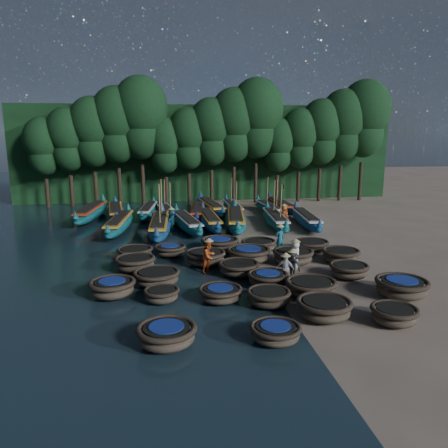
{
  "coord_description": "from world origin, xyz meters",
  "views": [
    {
      "loc": [
        -5.08,
        -24.17,
        7.41
      ],
      "look_at": [
        -0.97,
        3.89,
        1.3
      ],
      "focal_mm": 35.0,
      "sensor_mm": 36.0,
      "label": 1
    }
  ],
  "objects": [
    {
      "name": "tree_7",
      "position": [
        0.1,
        20.0,
        7.32
      ],
      "size": [
        4.51,
        4.51,
        10.63
      ],
      "color": "black",
      "rests_on": "ground"
    },
    {
      "name": "long_boat_14",
      "position": [
        -0.64,
        14.49,
        0.59
      ],
      "size": [
        2.6,
        8.78,
        1.56
      ],
      "rotation": [
        0.0,
        0.0,
        0.12
      ],
      "color": "navy",
      "rests_on": "ground"
    },
    {
      "name": "tree_4",
      "position": [
        -6.8,
        20.0,
        8.67
      ],
      "size": [
        5.34,
        5.34,
        12.58
      ],
      "color": "black",
      "rests_on": "ground"
    },
    {
      "name": "fisherman_6",
      "position": [
        4.48,
        8.47,
        0.9
      ],
      "size": [
        0.89,
        0.98,
        1.89
      ],
      "rotation": [
        0.0,
        0.0,
        2.13
      ],
      "color": "#B14417",
      "rests_on": "ground"
    },
    {
      "name": "coracle_4",
      "position": [
        3.75,
        -9.5,
        0.41
      ],
      "size": [
        2.07,
        2.07,
        0.72
      ],
      "rotation": [
        0.0,
        0.0,
        0.25
      ],
      "color": "#4D4230",
      "rests_on": "ground"
    },
    {
      "name": "long_boat_10",
      "position": [
        -8.92,
        13.48,
        0.55
      ],
      "size": [
        2.31,
        8.21,
        1.45
      ],
      "rotation": [
        0.0,
        0.0,
        0.11
      ],
      "color": "navy",
      "rests_on": "ground"
    },
    {
      "name": "coracle_11",
      "position": [
        -5.4,
        -3.75,
        0.43
      ],
      "size": [
        2.35,
        2.35,
        0.76
      ],
      "rotation": [
        0.0,
        0.0,
        0.12
      ],
      "color": "#4D4230",
      "rests_on": "ground"
    },
    {
      "name": "coracle_13",
      "position": [
        -0.09,
        -4.72,
        0.42
      ],
      "size": [
        1.98,
        1.98,
        0.72
      ],
      "rotation": [
        0.0,
        0.0,
        -0.0
      ],
      "color": "#4D4230",
      "rests_on": "ground"
    },
    {
      "name": "long_boat_16",
      "position": [
        4.62,
        13.37,
        0.52
      ],
      "size": [
        1.99,
        7.65,
        3.26
      ],
      "rotation": [
        0.0,
        0.0,
        0.09
      ],
      "color": "#0F5458",
      "rests_on": "ground"
    },
    {
      "name": "coracle_15",
      "position": [
        -6.54,
        -1.42,
        0.47
      ],
      "size": [
        2.24,
        2.24,
        0.82
      ],
      "rotation": [
        0.0,
        0.0,
        -0.14
      ],
      "color": "#4D4230",
      "rests_on": "ground"
    },
    {
      "name": "fisherman_4",
      "position": [
        0.85,
        -4.4,
        0.82
      ],
      "size": [
        0.94,
        0.64,
        1.69
      ],
      "rotation": [
        0.0,
        0.0,
        5.93
      ],
      "color": "silver",
      "rests_on": "ground"
    },
    {
      "name": "tree_5",
      "position": [
        -4.5,
        20.0,
        5.97
      ],
      "size": [
        3.68,
        3.68,
        8.68
      ],
      "color": "black",
      "rests_on": "ground"
    },
    {
      "name": "long_boat_7",
      "position": [
        3.78,
        8.41,
        0.56
      ],
      "size": [
        2.03,
        8.22,
        3.5
      ],
      "rotation": [
        0.0,
        0.0,
        -0.07
      ],
      "color": "#0F5458",
      "rests_on": "ground"
    },
    {
      "name": "tree_1",
      "position": [
        -13.7,
        20.0,
        6.65
      ],
      "size": [
        4.09,
        4.09,
        9.65
      ],
      "color": "black",
      "rests_on": "ground"
    },
    {
      "name": "long_boat_3",
      "position": [
        -5.21,
        7.24,
        0.61
      ],
      "size": [
        2.03,
        9.11,
        3.87
      ],
      "rotation": [
        0.0,
        0.0,
        -0.05
      ],
      "color": "navy",
      "rests_on": "ground"
    },
    {
      "name": "tree_13",
      "position": [
        13.9,
        20.0,
        8.0
      ],
      "size": [
        4.92,
        4.92,
        11.6
      ],
      "color": "black",
      "rests_on": "ground"
    },
    {
      "name": "coracle_2",
      "position": [
        -1.18,
        -10.22,
        0.37
      ],
      "size": [
        1.87,
        1.87,
        0.63
      ],
      "rotation": [
        0.0,
        0.0,
        -0.01
      ],
      "color": "#4D4230",
      "rests_on": "ground"
    },
    {
      "name": "coracle_18",
      "position": [
        2.2,
        -1.36,
        0.48
      ],
      "size": [
        2.61,
        2.61,
        0.83
      ],
      "rotation": [
        0.0,
        0.0,
        0.26
      ],
      "color": "#4D4230",
      "rests_on": "ground"
    },
    {
      "name": "coracle_5",
      "position": [
        -5.17,
        -5.92,
        0.36
      ],
      "size": [
        1.87,
        1.87,
        0.63
      ],
      "rotation": [
        0.0,
        0.0,
        0.37
      ],
      "color": "#4D4230",
      "rests_on": "ground"
    },
    {
      "name": "long_boat_5",
      "position": [
        -1.37,
        8.97,
        0.56
      ],
      "size": [
        1.75,
        8.28,
        1.46
      ],
      "rotation": [
        0.0,
        0.0,
        0.04
      ],
      "color": "navy",
      "rests_on": "ground"
    },
    {
      "name": "tree_14",
      "position": [
        16.2,
        20.0,
        8.67
      ],
      "size": [
        5.34,
        5.34,
        12.58
      ],
      "color": "black",
      "rests_on": "ground"
    },
    {
      "name": "tree_10",
      "position": [
        7.0,
        20.0,
        5.97
      ],
      "size": [
        3.68,
        3.68,
        8.68
      ],
      "color": "black",
      "rests_on": "ground"
    },
    {
      "name": "tree_12",
      "position": [
        11.6,
        20.0,
        7.32
      ],
      "size": [
        4.51,
        4.51,
        10.63
      ],
      "color": "black",
      "rests_on": "ground"
    },
    {
      "name": "coracle_20",
      "position": [
        -6.66,
        0.8,
        0.42
      ],
      "size": [
        2.1,
        2.1,
        0.73
      ],
      "rotation": [
        0.0,
        0.0,
        -0.03
      ],
      "color": "#4D4230",
      "rests_on": "ground"
    },
    {
      "name": "tree_8",
      "position": [
        2.4,
        20.0,
        8.0
      ],
      "size": [
        4.92,
        4.92,
        11.6
      ],
      "color": "black",
      "rests_on": "ground"
    },
    {
      "name": "coracle_17",
      "position": [
        -0.22,
        -0.67,
        0.49
      ],
      "size": [
        2.92,
        2.92,
        0.85
      ],
      "rotation": [
        0.0,
        0.0,
        0.31
      ],
      "color": "#4D4230",
      "rests_on": "ground"
    },
    {
      "name": "coracle_16",
      "position": [
        -2.72,
        -0.79,
        0.45
      ],
      "size": [
        2.32,
        2.32,
        0.8
      ],
      "rotation": [
        0.0,
        0.0,
        -0.06
      ],
      "color": "#4D4230",
      "rests_on": "ground"
    },
    {
      "name": "ground",
      "position": [
        0.0,
        0.0,
        0.0
      ],
      "size": [
        120.0,
        120.0,
        0.0
      ],
      "primitive_type": "plane",
      "color": "gray",
      "rests_on": "ground"
    },
    {
      "name": "coracle_19",
      "position": [
        4.97,
        -1.48,
        0.45
      ],
      "size": [
        2.29,
        2.29,
        0.78
      ],
      "rotation": [
        0.0,
        0.0,
        -0.15
      ],
      "color": "#4D4230",
      "rests_on": "ground"
    },
    {
      "name": "coracle_9",
      "position": [
        5.57,
        -6.89,
        0.49
      ],
      "size": [
        2.91,
        2.91,
        0.84
      ],
      "rotation": [
        0.0,
        0.0,
        -0.41
      ],
      "color": "#4D4230",
      "rests_on": "ground"
    },
    {
      "name": "coracle_23",
      "position": [
        0.86,
        1.53,
        0.41
      ],
      "size": [
        2.16,
        2.16,
        0.72
      ],
      "rotation": [
        0.0,
        0.0,
        0.03
      ],
      "color": "#4D4230",
      "rests_on": "ground"
    },
    {
      "name": "fisherman_5",
      "position": [
        -4.33,
        7.9,
        0.9
      ],
      "size": [
        0.77,
        1.68,
        1.94
      ],
      "rotation": [
        0.0,
        0.0,
        4.55
      ],
      "color": "#175161",
      "rests_on": "ground"
    },
    {
      "name": "tree_6",
      "position": [
        -2.2,
        20.0,
        6.65
      ],
      "size": [
        4.09,
        4.09,
        9.65
      ],
      "color": "black",
      "rests_on": "ground"
    },
    {
      "name": "long_boat_4",
      "position": [
        -3.19,
        8.24,
        0.55
      ],
      "size": [
        2.73,
        8.17,
        1.46
      ],
      "rotation": [
        0.0,
        0.0,
        0.16
      ],
      "color": "#0F5458",
      "rests_on": "ground"
    },
    {
      "name": "coracle_21",
      "position": [
        -4.62,
        1.23,
        0.39
      ],
      "size": [
        1.89,
        1.89,
        0.67
      ],
      "rotation": [
        0.0,
        0.0,
        -0.08
      ],
      "color": "#4D4230",
      "rests_on": "ground"
    },
    {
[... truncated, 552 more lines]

